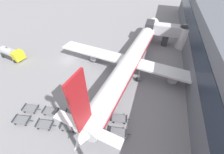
{
  "coord_description": "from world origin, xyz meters",
  "views": [
    {
      "loc": [
        21.01,
        -25.73,
        22.21
      ],
      "look_at": [
        14.52,
        -5.8,
        2.78
      ],
      "focal_mm": 22.0,
      "sensor_mm": 36.0,
      "label": 1
    }
  ],
  "objects_px": {
    "baggage_dolly_row_near_col_e": "(118,133)",
    "baggage_dolly_row_mid_a_col_d": "(97,116)",
    "baggage_dolly_row_near_col_b": "(45,125)",
    "baggage_dolly_row_mid_a_col_c": "(73,114)",
    "baggage_dolly_row_mid_a_col_e": "(119,118)",
    "fuel_tanker_primary": "(12,53)",
    "airplane": "(133,57)",
    "baggage_dolly_row_near_col_d": "(93,129)",
    "baggage_dolly_row_mid_a_col_b": "(51,111)",
    "baggage_dolly_row_mid_a_col_a": "(31,109)",
    "baggage_dolly_row_near_col_c": "(69,126)",
    "baggage_dolly_row_near_col_a": "(22,120)"
  },
  "relations": [
    {
      "from": "baggage_dolly_row_near_col_b",
      "to": "baggage_dolly_row_mid_a_col_c",
      "type": "bearing_deg",
      "value": 44.28
    },
    {
      "from": "baggage_dolly_row_near_col_c",
      "to": "baggage_dolly_row_mid_a_col_e",
      "type": "relative_size",
      "value": 1.0
    },
    {
      "from": "baggage_dolly_row_near_col_c",
      "to": "baggage_dolly_row_mid_a_col_c",
      "type": "relative_size",
      "value": 1.0
    },
    {
      "from": "fuel_tanker_primary",
      "to": "baggage_dolly_row_mid_a_col_c",
      "type": "bearing_deg",
      "value": -23.78
    },
    {
      "from": "baggage_dolly_row_near_col_d",
      "to": "baggage_dolly_row_near_col_e",
      "type": "xyz_separation_m",
      "value": [
        4.21,
        0.76,
        0.0
      ]
    },
    {
      "from": "baggage_dolly_row_near_col_c",
      "to": "baggage_dolly_row_near_col_d",
      "type": "height_order",
      "value": "same"
    },
    {
      "from": "baggage_dolly_row_mid_a_col_c",
      "to": "baggage_dolly_row_mid_a_col_e",
      "type": "xyz_separation_m",
      "value": [
        8.29,
        1.68,
        0.0
      ]
    },
    {
      "from": "baggage_dolly_row_mid_a_col_d",
      "to": "baggage_dolly_row_mid_a_col_e",
      "type": "distance_m",
      "value": 3.97
    },
    {
      "from": "baggage_dolly_row_mid_a_col_c",
      "to": "baggage_dolly_row_near_col_a",
      "type": "bearing_deg",
      "value": -153.55
    },
    {
      "from": "baggage_dolly_row_mid_a_col_b",
      "to": "fuel_tanker_primary",
      "type": "bearing_deg",
      "value": 150.58
    },
    {
      "from": "baggage_dolly_row_near_col_a",
      "to": "baggage_dolly_row_mid_a_col_b",
      "type": "bearing_deg",
      "value": 39.34
    },
    {
      "from": "baggage_dolly_row_near_col_c",
      "to": "baggage_dolly_row_mid_a_col_b",
      "type": "height_order",
      "value": "same"
    },
    {
      "from": "baggage_dolly_row_mid_a_col_b",
      "to": "baggage_dolly_row_mid_a_col_d",
      "type": "bearing_deg",
      "value": 11.24
    },
    {
      "from": "baggage_dolly_row_near_col_c",
      "to": "baggage_dolly_row_mid_a_col_b",
      "type": "distance_m",
      "value": 4.96
    },
    {
      "from": "fuel_tanker_primary",
      "to": "baggage_dolly_row_near_col_e",
      "type": "height_order",
      "value": "fuel_tanker_primary"
    },
    {
      "from": "baggage_dolly_row_mid_a_col_b",
      "to": "baggage_dolly_row_mid_a_col_c",
      "type": "distance_m",
      "value": 4.16
    },
    {
      "from": "baggage_dolly_row_near_col_a",
      "to": "baggage_dolly_row_mid_a_col_d",
      "type": "relative_size",
      "value": 1.0
    },
    {
      "from": "baggage_dolly_row_near_col_b",
      "to": "baggage_dolly_row_near_col_c",
      "type": "distance_m",
      "value": 4.19
    },
    {
      "from": "baggage_dolly_row_mid_a_col_d",
      "to": "baggage_dolly_row_near_col_e",
      "type": "bearing_deg",
      "value": -20.8
    },
    {
      "from": "airplane",
      "to": "baggage_dolly_row_near_col_c",
      "type": "distance_m",
      "value": 20.2
    },
    {
      "from": "baggage_dolly_row_near_col_c",
      "to": "baggage_dolly_row_mid_a_col_e",
      "type": "xyz_separation_m",
      "value": [
        7.64,
        4.04,
        0.0
      ]
    },
    {
      "from": "baggage_dolly_row_mid_a_col_b",
      "to": "baggage_dolly_row_near_col_a",
      "type": "bearing_deg",
      "value": -140.66
    },
    {
      "from": "baggage_dolly_row_mid_a_col_c",
      "to": "baggage_dolly_row_mid_a_col_d",
      "type": "distance_m",
      "value": 4.49
    },
    {
      "from": "airplane",
      "to": "baggage_dolly_row_mid_a_col_d",
      "type": "xyz_separation_m",
      "value": [
        -2.86,
        -15.61,
        -3.15
      ]
    },
    {
      "from": "baggage_dolly_row_near_col_d",
      "to": "baggage_dolly_row_mid_a_col_c",
      "type": "xyz_separation_m",
      "value": [
        -4.63,
        1.59,
        0.0
      ]
    },
    {
      "from": "airplane",
      "to": "baggage_dolly_row_mid_a_col_d",
      "type": "distance_m",
      "value": 16.18
    },
    {
      "from": "baggage_dolly_row_near_col_a",
      "to": "baggage_dolly_row_mid_a_col_b",
      "type": "height_order",
      "value": "same"
    },
    {
      "from": "baggage_dolly_row_near_col_e",
      "to": "baggage_dolly_row_mid_a_col_d",
      "type": "bearing_deg",
      "value": 159.2
    },
    {
      "from": "airplane",
      "to": "baggage_dolly_row_near_col_b",
      "type": "relative_size",
      "value": 13.35
    },
    {
      "from": "baggage_dolly_row_mid_a_col_a",
      "to": "baggage_dolly_row_mid_a_col_e",
      "type": "height_order",
      "value": "same"
    },
    {
      "from": "baggage_dolly_row_near_col_b",
      "to": "baggage_dolly_row_mid_a_col_b",
      "type": "distance_m",
      "value": 2.59
    },
    {
      "from": "baggage_dolly_row_mid_a_col_b",
      "to": "baggage_dolly_row_mid_a_col_d",
      "type": "relative_size",
      "value": 1.0
    },
    {
      "from": "airplane",
      "to": "baggage_dolly_row_mid_a_col_c",
      "type": "distance_m",
      "value": 18.27
    },
    {
      "from": "baggage_dolly_row_mid_a_col_c",
      "to": "baggage_dolly_row_mid_a_col_d",
      "type": "relative_size",
      "value": 1.0
    },
    {
      "from": "baggage_dolly_row_mid_a_col_a",
      "to": "baggage_dolly_row_near_col_b",
      "type": "bearing_deg",
      "value": -22.11
    },
    {
      "from": "baggage_dolly_row_near_col_c",
      "to": "baggage_dolly_row_mid_a_col_d",
      "type": "distance_m",
      "value": 4.94
    },
    {
      "from": "airplane",
      "to": "baggage_dolly_row_near_col_e",
      "type": "relative_size",
      "value": 13.38
    },
    {
      "from": "baggage_dolly_row_near_col_b",
      "to": "airplane",
      "type": "bearing_deg",
      "value": 61.62
    },
    {
      "from": "baggage_dolly_row_near_col_b",
      "to": "baggage_dolly_row_mid_a_col_b",
      "type": "xyz_separation_m",
      "value": [
        -0.65,
        2.51,
        0.0
      ]
    },
    {
      "from": "baggage_dolly_row_mid_a_col_a",
      "to": "baggage_dolly_row_mid_a_col_c",
      "type": "height_order",
      "value": "same"
    },
    {
      "from": "baggage_dolly_row_mid_a_col_e",
      "to": "baggage_dolly_row_mid_a_col_c",
      "type": "bearing_deg",
      "value": -168.55
    },
    {
      "from": "baggage_dolly_row_near_col_d",
      "to": "baggage_dolly_row_near_col_e",
      "type": "distance_m",
      "value": 4.28
    },
    {
      "from": "airplane",
      "to": "baggage_dolly_row_mid_a_col_e",
      "type": "distance_m",
      "value": 15.15
    },
    {
      "from": "baggage_dolly_row_mid_a_col_a",
      "to": "baggage_dolly_row_mid_a_col_b",
      "type": "height_order",
      "value": "same"
    },
    {
      "from": "baggage_dolly_row_near_col_a",
      "to": "baggage_dolly_row_near_col_e",
      "type": "relative_size",
      "value": 1.0
    },
    {
      "from": "fuel_tanker_primary",
      "to": "baggage_dolly_row_mid_a_col_a",
      "type": "height_order",
      "value": "fuel_tanker_primary"
    },
    {
      "from": "baggage_dolly_row_near_col_a",
      "to": "baggage_dolly_row_mid_a_col_c",
      "type": "distance_m",
      "value": 8.69
    },
    {
      "from": "baggage_dolly_row_near_col_b",
      "to": "baggage_dolly_row_near_col_e",
      "type": "height_order",
      "value": "same"
    },
    {
      "from": "baggage_dolly_row_near_col_c",
      "to": "baggage_dolly_row_near_col_d",
      "type": "xyz_separation_m",
      "value": [
        3.97,
        0.77,
        0.0
      ]
    },
    {
      "from": "fuel_tanker_primary",
      "to": "baggage_dolly_row_near_col_e",
      "type": "bearing_deg",
      "value": -19.34
    }
  ]
}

